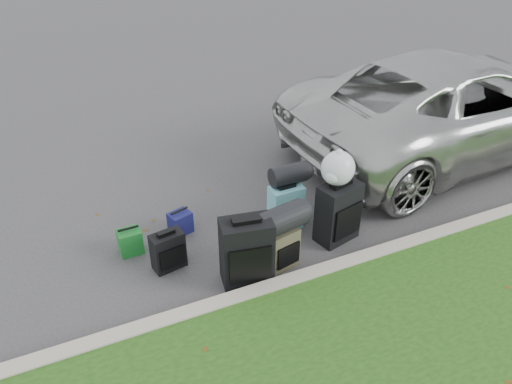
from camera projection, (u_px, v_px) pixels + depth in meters
name	position (u px, v px, depth m)	size (l,w,h in m)	color
ground	(269.00, 234.00, 6.41)	(120.00, 120.00, 0.00)	#383535
curb	(308.00, 278.00, 5.60)	(120.00, 0.18, 0.15)	#9E937F
suv	(455.00, 104.00, 8.03)	(2.63, 5.70, 1.58)	#B7B7B2
suitcase_small_black	(168.00, 251.00, 5.75)	(0.38, 0.21, 0.47)	black
suitcase_large_black_left	(247.00, 252.00, 5.47)	(0.56, 0.34, 0.81)	black
suitcase_olive	(282.00, 248.00, 5.76)	(0.37, 0.23, 0.51)	#393724
suitcase_teal	(286.00, 207.00, 6.39)	(0.42, 0.25, 0.60)	teal
suitcase_large_black_right	(338.00, 212.00, 6.13)	(0.52, 0.31, 0.78)	black
tote_green	(130.00, 242.00, 6.02)	(0.28, 0.22, 0.31)	#166422
tote_navy	(180.00, 223.00, 6.37)	(0.27, 0.21, 0.29)	#16174F
duffel_left	(281.00, 219.00, 5.54)	(0.31, 0.31, 0.57)	black
duffel_right	(288.00, 175.00, 6.24)	(0.26, 0.26, 0.46)	black
trash_bag	(338.00, 168.00, 5.86)	(0.41, 0.41, 0.41)	silver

